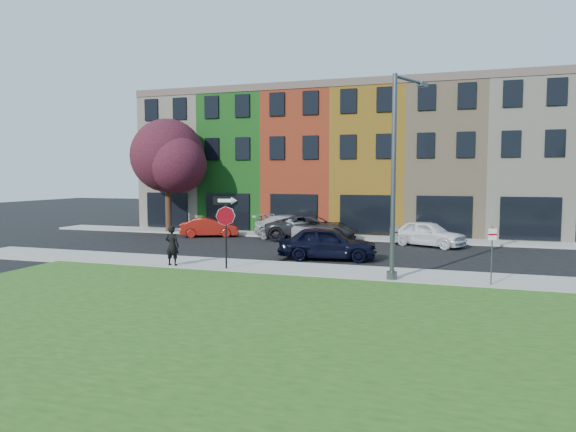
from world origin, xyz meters
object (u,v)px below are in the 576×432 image
(man, at_px, (172,246))
(sedan_near, at_px, (328,243))
(stop_sign, at_px, (226,217))
(street_lamp, at_px, (396,177))

(man, height_order, sedan_near, man)
(man, bearing_deg, sedan_near, -143.96)
(stop_sign, distance_m, street_lamp, 7.29)
(sedan_near, xyz_separation_m, street_lamp, (3.69, -4.27, 3.22))
(stop_sign, distance_m, sedan_near, 5.73)
(stop_sign, relative_size, sedan_near, 0.62)
(sedan_near, bearing_deg, stop_sign, 134.09)
(man, relative_size, street_lamp, 0.23)
(stop_sign, xyz_separation_m, man, (-2.60, 0.00, -1.32))
(man, height_order, street_lamp, street_lamp)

